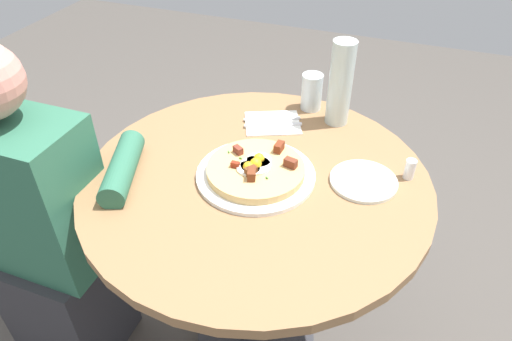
# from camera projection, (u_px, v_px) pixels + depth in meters

# --- Properties ---
(ground_plane) EXTENTS (6.00, 6.00, 0.00)m
(ground_plane) POSITION_uv_depth(u_px,v_px,m) (256.00, 335.00, 1.72)
(ground_plane) COLOR #4C4742
(dining_table) EXTENTS (0.94, 0.94, 0.76)m
(dining_table) POSITION_uv_depth(u_px,v_px,m) (256.00, 224.00, 1.36)
(dining_table) COLOR olive
(dining_table) RESTS_ON ground_plane
(person_seated) EXTENTS (0.53, 0.37, 1.14)m
(person_seated) POSITION_uv_depth(u_px,v_px,m) (48.00, 241.00, 1.41)
(person_seated) COLOR #2D2D33
(person_seated) RESTS_ON ground_plane
(pizza_plate) EXTENTS (0.32, 0.32, 0.01)m
(pizza_plate) POSITION_uv_depth(u_px,v_px,m) (256.00, 175.00, 1.25)
(pizza_plate) COLOR white
(pizza_plate) RESTS_ON dining_table
(breakfast_pizza) EXTENTS (0.26, 0.26, 0.05)m
(breakfast_pizza) POSITION_uv_depth(u_px,v_px,m) (256.00, 169.00, 1.24)
(breakfast_pizza) COLOR tan
(breakfast_pizza) RESTS_ON pizza_plate
(bread_plate) EXTENTS (0.18, 0.18, 0.01)m
(bread_plate) POSITION_uv_depth(u_px,v_px,m) (363.00, 181.00, 1.23)
(bread_plate) COLOR silver
(bread_plate) RESTS_ON dining_table
(napkin) EXTENTS (0.21, 0.20, 0.00)m
(napkin) POSITION_uv_depth(u_px,v_px,m) (273.00, 123.00, 1.46)
(napkin) COLOR white
(napkin) RESTS_ON dining_table
(fork) EXTENTS (0.17, 0.08, 0.00)m
(fork) POSITION_uv_depth(u_px,v_px,m) (272.00, 119.00, 1.47)
(fork) COLOR silver
(fork) RESTS_ON napkin
(knife) EXTENTS (0.17, 0.08, 0.00)m
(knife) POSITION_uv_depth(u_px,v_px,m) (273.00, 125.00, 1.45)
(knife) COLOR silver
(knife) RESTS_ON napkin
(water_glass) EXTENTS (0.07, 0.07, 0.12)m
(water_glass) POSITION_uv_depth(u_px,v_px,m) (312.00, 92.00, 1.50)
(water_glass) COLOR silver
(water_glass) RESTS_ON dining_table
(water_bottle) EXTENTS (0.07, 0.07, 0.27)m
(water_bottle) POSITION_uv_depth(u_px,v_px,m) (340.00, 83.00, 1.39)
(water_bottle) COLOR silver
(water_bottle) RESTS_ON dining_table
(salt_shaker) EXTENTS (0.03, 0.03, 0.06)m
(salt_shaker) POSITION_uv_depth(u_px,v_px,m) (410.00, 169.00, 1.23)
(salt_shaker) COLOR white
(salt_shaker) RESTS_ON dining_table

